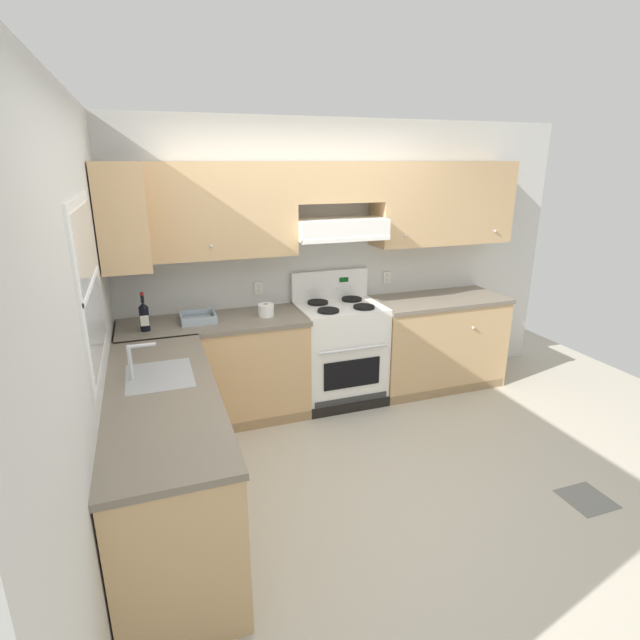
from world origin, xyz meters
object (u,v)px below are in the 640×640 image
at_px(wine_bottle, 144,316).
at_px(bowl, 198,319).
at_px(paper_towel_roll, 266,310).
at_px(stove, 340,352).

xyz_separation_m(wine_bottle, bowl, (0.42, 0.11, -0.10)).
bearing_deg(wine_bottle, paper_towel_roll, 3.53).
xyz_separation_m(stove, wine_bottle, (-1.68, -0.09, 0.55)).
height_order(stove, wine_bottle, wine_bottle).
distance_m(wine_bottle, paper_towel_roll, 0.99).
bearing_deg(paper_towel_roll, wine_bottle, -176.47).
relative_size(stove, wine_bottle, 3.87).
relative_size(wine_bottle, paper_towel_roll, 2.28).
distance_m(stove, paper_towel_roll, 0.85).
bearing_deg(stove, bowl, 178.94).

